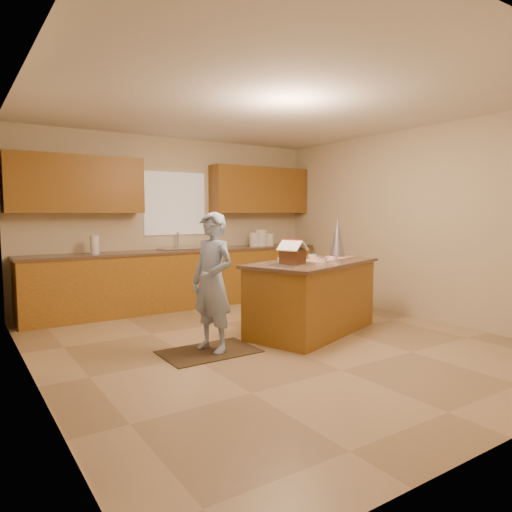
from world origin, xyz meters
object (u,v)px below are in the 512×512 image
island_base (312,298)px  gingerbread_house (292,255)px  boy (213,282)px  tinsel_tree (337,237)px

island_base → gingerbread_house: (-0.49, -0.22, 0.60)m
island_base → boy: size_ratio=1.17×
island_base → tinsel_tree: bearing=3.7°
island_base → tinsel_tree: (0.70, 0.30, 0.74)m
island_base → boy: 1.47m
tinsel_tree → boy: (-2.13, -0.34, -0.40)m
island_base → boy: bearing=162.3°
island_base → gingerbread_house: 0.80m
tinsel_tree → gingerbread_house: (-1.19, -0.52, -0.14)m
boy → gingerbread_house: 1.00m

